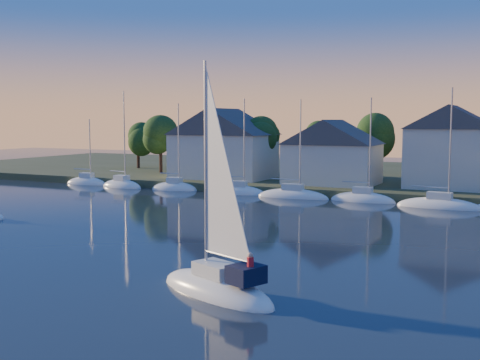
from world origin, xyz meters
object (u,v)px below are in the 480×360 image
Objects in this scene: clubhouse_west at (224,142)px; hero_sailboat at (218,284)px; clubhouse_east at (452,146)px; clubhouse_centre at (333,151)px.

clubhouse_west is 53.17m from hero_sailboat.
clubhouse_west is 30.02m from clubhouse_east.
clubhouse_west is 1.03× the size of hero_sailboat.
clubhouse_west is at bearing 176.42° from clubhouse_centre.
clubhouse_west is at bearing -40.21° from hero_sailboat.
clubhouse_centre is at bearing -3.58° from clubhouse_west.
hero_sailboat reaches higher than clubhouse_centre.
clubhouse_west is 16.05m from clubhouse_centre.
hero_sailboat reaches higher than clubhouse_west.
clubhouse_east is (30.00, 1.00, 0.07)m from clubhouse_west.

